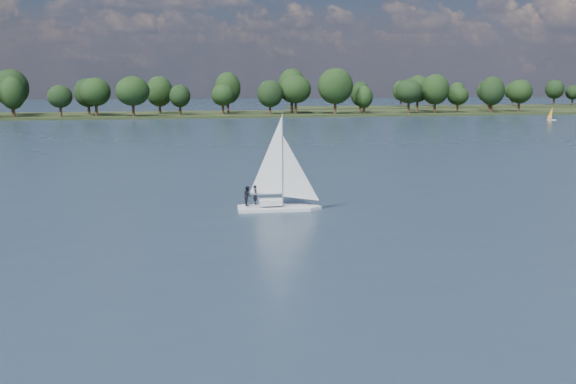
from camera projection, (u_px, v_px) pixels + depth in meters
name	position (u px, v px, depth m)	size (l,w,h in m)	color
ground	(205.00, 146.00, 114.02)	(700.00, 700.00, 0.00)	#233342
far_shore	(179.00, 116.00, 222.09)	(660.00, 40.00, 1.50)	black
far_shore_back	(520.00, 107.00, 300.70)	(220.00, 30.00, 1.40)	black
sailboat	(275.00, 183.00, 56.15)	(6.87, 2.30, 8.91)	silver
dinghy_orange	(552.00, 117.00, 194.53)	(2.73, 2.20, 4.12)	silver
treeline	(144.00, 92.00, 215.23)	(563.12, 73.70, 18.16)	black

